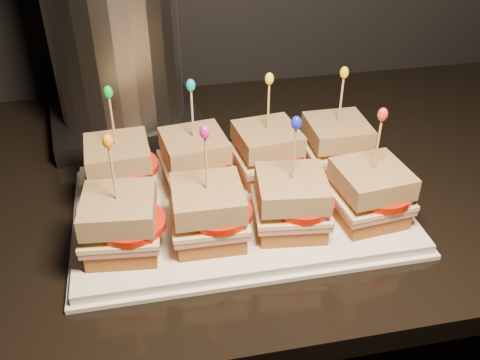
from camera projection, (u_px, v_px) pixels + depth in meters
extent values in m
cube|color=black|center=(288.00, 354.00, 1.10)|extent=(2.24, 0.63, 0.86)
cube|color=black|center=(302.00, 173.00, 0.84)|extent=(2.28, 0.67, 0.03)
cube|color=white|center=(240.00, 208.00, 0.73)|extent=(0.43, 0.27, 0.02)
cube|color=white|center=(240.00, 211.00, 0.73)|extent=(0.45, 0.28, 0.01)
cube|color=brown|center=(122.00, 183.00, 0.74)|extent=(0.09, 0.09, 0.02)
cube|color=#C65E5C|center=(120.00, 174.00, 0.73)|extent=(0.09, 0.09, 0.01)
cube|color=beige|center=(120.00, 170.00, 0.73)|extent=(0.10, 0.09, 0.01)
cylinder|color=red|center=(128.00, 166.00, 0.72)|extent=(0.08, 0.08, 0.01)
cube|color=#60310F|center=(117.00, 153.00, 0.71)|extent=(0.09, 0.09, 0.03)
cylinder|color=tan|center=(113.00, 124.00, 0.69)|extent=(0.00, 0.00, 0.09)
ellipsoid|color=green|center=(108.00, 92.00, 0.66)|extent=(0.01, 0.01, 0.02)
cube|color=brown|center=(196.00, 175.00, 0.76)|extent=(0.09, 0.09, 0.02)
cube|color=#C65E5C|center=(195.00, 166.00, 0.75)|extent=(0.10, 0.10, 0.01)
cube|color=beige|center=(195.00, 162.00, 0.75)|extent=(0.10, 0.10, 0.01)
cylinder|color=red|center=(204.00, 158.00, 0.74)|extent=(0.08, 0.08, 0.01)
cube|color=#60310F|center=(194.00, 145.00, 0.73)|extent=(0.09, 0.09, 0.03)
cylinder|color=tan|center=(192.00, 117.00, 0.71)|extent=(0.00, 0.00, 0.09)
ellipsoid|color=#0F98C1|center=(191.00, 85.00, 0.68)|extent=(0.01, 0.01, 0.02)
cube|color=brown|center=(266.00, 167.00, 0.77)|extent=(0.09, 0.09, 0.02)
cube|color=#C65E5C|center=(267.00, 158.00, 0.77)|extent=(0.10, 0.10, 0.01)
cube|color=beige|center=(267.00, 154.00, 0.76)|extent=(0.10, 0.10, 0.01)
cylinder|color=red|center=(276.00, 151.00, 0.76)|extent=(0.08, 0.08, 0.01)
cube|color=#60310F|center=(267.00, 138.00, 0.75)|extent=(0.09, 0.09, 0.03)
cylinder|color=tan|center=(268.00, 110.00, 0.72)|extent=(0.00, 0.00, 0.09)
ellipsoid|color=yellow|center=(269.00, 79.00, 0.70)|extent=(0.01, 0.01, 0.02)
cube|color=brown|center=(334.00, 160.00, 0.79)|extent=(0.08, 0.08, 0.02)
cube|color=#C65E5C|center=(335.00, 151.00, 0.78)|extent=(0.09, 0.09, 0.01)
cube|color=beige|center=(336.00, 147.00, 0.78)|extent=(0.09, 0.09, 0.01)
cylinder|color=red|center=(345.00, 143.00, 0.77)|extent=(0.08, 0.08, 0.01)
cube|color=#60310F|center=(337.00, 131.00, 0.76)|extent=(0.08, 0.08, 0.03)
cylinder|color=tan|center=(341.00, 103.00, 0.74)|extent=(0.00, 0.00, 0.09)
ellipsoid|color=yellow|center=(344.00, 72.00, 0.71)|extent=(0.01, 0.01, 0.02)
cube|color=brown|center=(124.00, 241.00, 0.64)|extent=(0.09, 0.09, 0.02)
cube|color=#C65E5C|center=(122.00, 231.00, 0.63)|extent=(0.10, 0.10, 0.01)
cube|color=beige|center=(121.00, 226.00, 0.63)|extent=(0.10, 0.10, 0.01)
cylinder|color=red|center=(131.00, 223.00, 0.62)|extent=(0.08, 0.08, 0.01)
cube|color=#60310F|center=(119.00, 209.00, 0.61)|extent=(0.09, 0.09, 0.03)
cylinder|color=tan|center=(113.00, 177.00, 0.59)|extent=(0.00, 0.00, 0.09)
ellipsoid|color=orange|center=(108.00, 141.00, 0.56)|extent=(0.01, 0.01, 0.02)
cube|color=brown|center=(209.00, 230.00, 0.66)|extent=(0.08, 0.08, 0.02)
cube|color=#C65E5C|center=(208.00, 220.00, 0.65)|extent=(0.09, 0.09, 0.01)
cube|color=beige|center=(208.00, 215.00, 0.64)|extent=(0.09, 0.09, 0.01)
cylinder|color=red|center=(219.00, 212.00, 0.64)|extent=(0.08, 0.08, 0.01)
cube|color=#60310F|center=(208.00, 198.00, 0.63)|extent=(0.08, 0.08, 0.03)
cylinder|color=tan|center=(206.00, 167.00, 0.61)|extent=(0.00, 0.00, 0.09)
ellipsoid|color=#C61D92|center=(205.00, 132.00, 0.58)|extent=(0.01, 0.01, 0.02)
cube|color=brown|center=(290.00, 219.00, 0.67)|extent=(0.09, 0.09, 0.02)
cube|color=#C65E5C|center=(290.00, 210.00, 0.67)|extent=(0.10, 0.10, 0.01)
cube|color=beige|center=(291.00, 205.00, 0.66)|extent=(0.10, 0.10, 0.01)
cylinder|color=red|center=(302.00, 202.00, 0.65)|extent=(0.08, 0.08, 0.01)
cube|color=#60310F|center=(292.00, 188.00, 0.65)|extent=(0.09, 0.09, 0.03)
cylinder|color=tan|center=(294.00, 157.00, 0.62)|extent=(0.00, 0.00, 0.09)
ellipsoid|color=#1321DE|center=(296.00, 123.00, 0.60)|extent=(0.01, 0.01, 0.02)
cube|color=brown|center=(367.00, 210.00, 0.69)|extent=(0.09, 0.09, 0.02)
cube|color=#C65E5C|center=(368.00, 200.00, 0.68)|extent=(0.10, 0.10, 0.01)
cube|color=beige|center=(369.00, 196.00, 0.68)|extent=(0.10, 0.10, 0.01)
cylinder|color=red|center=(381.00, 192.00, 0.67)|extent=(0.08, 0.08, 0.01)
cube|color=#60310F|center=(372.00, 179.00, 0.66)|extent=(0.09, 0.09, 0.03)
cylinder|color=tan|center=(377.00, 148.00, 0.64)|extent=(0.00, 0.00, 0.09)
ellipsoid|color=red|center=(383.00, 114.00, 0.61)|extent=(0.01, 0.01, 0.02)
cube|color=#262628|center=(126.00, 119.00, 0.93)|extent=(0.27, 0.23, 0.03)
cylinder|color=silver|center=(114.00, 36.00, 0.84)|extent=(0.20, 0.20, 0.27)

